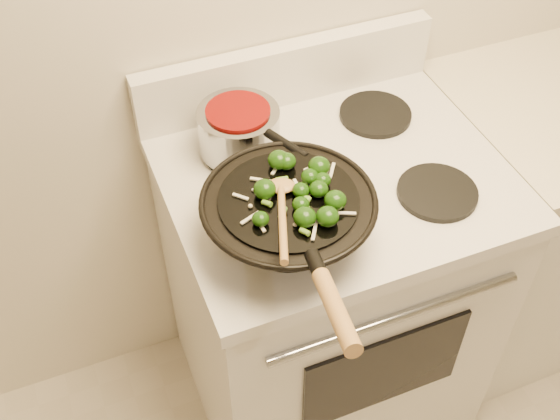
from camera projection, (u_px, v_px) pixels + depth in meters
name	position (u px, v px, depth m)	size (l,w,h in m)	color
stove	(326.00, 290.00, 1.94)	(0.78, 0.67, 1.08)	silver
counter_unit	(549.00, 212.00, 2.17)	(0.74, 0.62, 0.91)	white
wok	(289.00, 217.00, 1.42)	(0.36, 0.59, 0.20)	black
stirfry	(302.00, 189.00, 1.38)	(0.24, 0.25, 0.04)	#143708
wooden_spoon	(282.00, 206.00, 1.34)	(0.13, 0.26, 0.07)	#A57940
saucepan	(239.00, 130.00, 1.62)	(0.19, 0.29, 0.11)	gray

